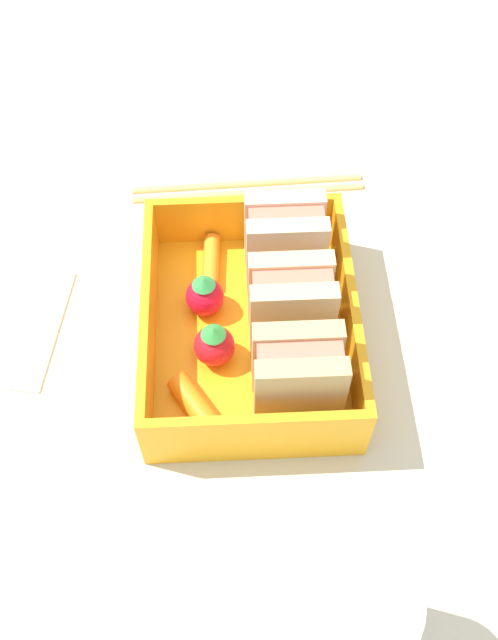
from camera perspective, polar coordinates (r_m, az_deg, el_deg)
name	(u,v)px	position (r cm, az deg, el deg)	size (l,w,h in cm)	color
ground_plane	(249,349)	(51.33, 0.00, -2.30)	(120.00, 120.00, 2.00)	beige
bento_tray	(249,337)	(49.97, 0.00, -1.34)	(17.90, 14.10, 1.20)	orange
bento_rim	(249,315)	(47.74, 0.00, 0.38)	(17.90, 14.10, 4.14)	orange
sandwich_left	(285,242)	(50.23, 2.89, 6.29)	(3.85, 5.54, 6.37)	beige
sandwich_center_left	(291,304)	(46.98, 3.38, 1.27)	(3.85, 5.54, 6.37)	#E4B87F
sandwich_center	(298,375)	(44.13, 3.93, -4.43)	(3.85, 5.54, 6.37)	tan
carrot_stick_far_left	(211,262)	(52.42, -3.06, 4.69)	(1.19, 1.19, 4.45)	orange
strawberry_far_left	(205,296)	(49.50, -3.57, 1.96)	(2.71, 2.71, 3.31)	red
strawberry_left	(214,345)	(47.19, -2.80, -1.99)	(2.77, 2.77, 3.37)	red
carrot_stick_left	(199,409)	(45.75, -4.04, -7.15)	(1.53, 1.53, 5.20)	orange
chopstick_pair	(248,186)	(59.43, -0.09, 10.66)	(2.47, 18.96, 0.70)	tan
drinking_glass	(347,622)	(39.03, 7.86, -22.81)	(5.96, 5.96, 9.45)	silver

